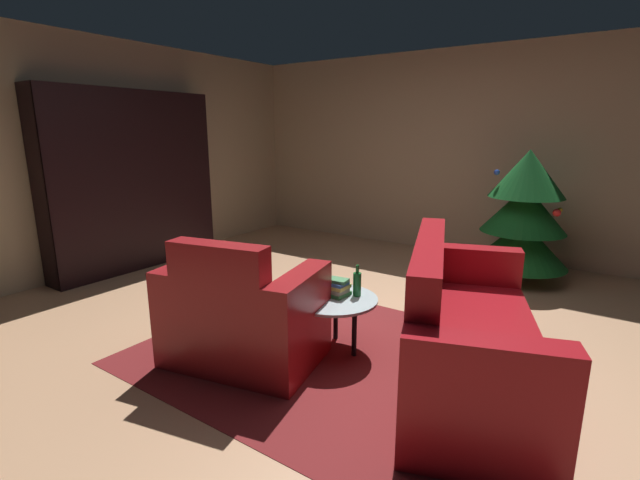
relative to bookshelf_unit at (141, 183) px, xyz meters
name	(u,v)px	position (x,y,z in m)	size (l,w,h in m)	color
ground_plane	(341,333)	(2.95, -0.31, -0.98)	(7.59, 7.59, 0.00)	tan
wall_back	(468,154)	(2.95, 2.70, 0.30)	(6.44, 0.06, 2.58)	tan
wall_left	(101,157)	(-0.24, -0.31, 0.30)	(0.06, 6.08, 2.58)	tan
area_rug	(331,355)	(3.08, -0.66, -0.98)	(2.61, 2.09, 0.01)	maroon
bookshelf_unit	(141,183)	(0.00, 0.00, 0.00)	(0.32, 2.03, 2.02)	black
armchair_red	(242,318)	(2.62, -1.07, -0.66)	(1.15, 0.91, 0.91)	maroon
couch_red	(465,336)	(3.96, -0.46, -0.67)	(1.32, 1.99, 0.92)	#A11018
coffee_table	(334,303)	(3.04, -0.57, -0.62)	(0.64, 0.64, 0.40)	black
book_stack_on_table	(335,287)	(3.02, -0.52, -0.52)	(0.22, 0.18, 0.13)	#398042
bottle_on_table	(357,284)	(3.16, -0.44, -0.49)	(0.06, 0.06, 0.23)	#155C26
decorated_tree	(524,214)	(3.81, 1.92, -0.27)	(0.96, 0.96, 1.39)	brown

